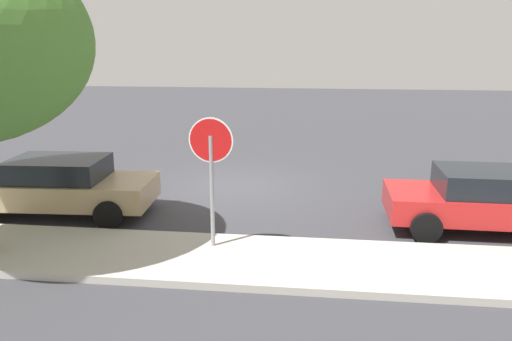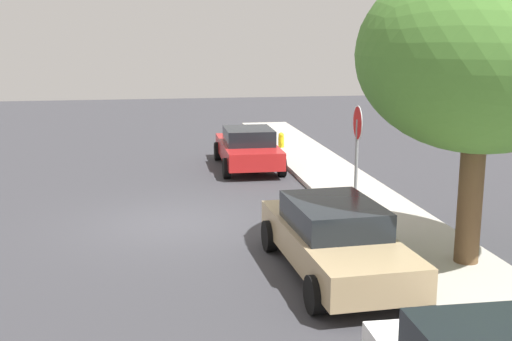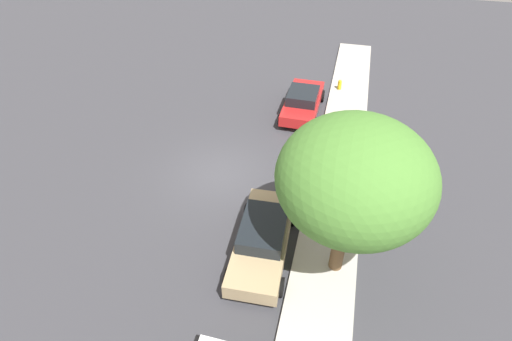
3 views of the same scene
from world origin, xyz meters
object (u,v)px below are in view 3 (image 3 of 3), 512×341
parked_car_tan (263,238)px  parked_car_red (303,101)px  stop_sign (330,150)px  fire_hydrant (339,86)px  street_tree_near_corner (355,179)px

parked_car_tan → parked_car_red: parked_car_tan is taller
parked_car_tan → stop_sign: bearing=156.9°
stop_sign → fire_hydrant: bearing=-179.2°
parked_car_tan → parked_car_red: 9.80m
stop_sign → street_tree_near_corner: bearing=11.9°
parked_car_tan → fire_hydrant: (-12.73, 1.63, -0.35)m
stop_sign → fire_hydrant: 8.75m
street_tree_near_corner → parked_car_red: bearing=-164.5°
parked_car_red → street_tree_near_corner: size_ratio=0.76×
parked_car_red → street_tree_near_corner: (9.86, 2.74, 3.31)m
parked_car_tan → fire_hydrant: size_ratio=6.52×
parked_car_tan → street_tree_near_corner: (0.06, 2.64, 3.29)m
stop_sign → street_tree_near_corner: 4.77m
parked_car_tan → fire_hydrant: parked_car_tan is taller
fire_hydrant → street_tree_near_corner: bearing=4.5°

